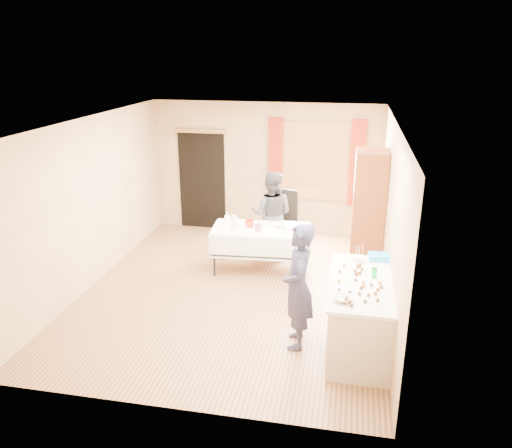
% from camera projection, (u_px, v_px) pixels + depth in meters
% --- Properties ---
extents(floor, '(4.50, 5.50, 0.02)m').
position_uv_depth(floor, '(234.00, 291.00, 7.77)').
color(floor, '#9E7047').
rests_on(floor, ground).
extents(ceiling, '(4.50, 5.50, 0.02)m').
position_uv_depth(ceiling, '(231.00, 121.00, 6.89)').
color(ceiling, white).
rests_on(ceiling, floor).
extents(wall_back, '(4.50, 0.02, 2.60)m').
position_uv_depth(wall_back, '(265.00, 169.00, 9.89)').
color(wall_back, tan).
rests_on(wall_back, floor).
extents(wall_front, '(4.50, 0.02, 2.60)m').
position_uv_depth(wall_front, '(165.00, 298.00, 4.78)').
color(wall_front, tan).
rests_on(wall_front, floor).
extents(wall_left, '(0.02, 5.50, 2.60)m').
position_uv_depth(wall_left, '(91.00, 202.00, 7.74)').
color(wall_left, tan).
rests_on(wall_left, floor).
extents(wall_right, '(0.02, 5.50, 2.60)m').
position_uv_depth(wall_right, '(391.00, 221.00, 6.93)').
color(wall_right, tan).
rests_on(wall_right, floor).
extents(window_frame, '(1.32, 0.06, 1.52)m').
position_uv_depth(window_frame, '(316.00, 161.00, 9.60)').
color(window_frame, olive).
rests_on(window_frame, wall_back).
extents(window_pane, '(1.20, 0.02, 1.40)m').
position_uv_depth(window_pane, '(316.00, 162.00, 9.59)').
color(window_pane, white).
rests_on(window_pane, wall_back).
extents(curtain_left, '(0.28, 0.06, 1.65)m').
position_uv_depth(curtain_left, '(275.00, 160.00, 9.70)').
color(curtain_left, maroon).
rests_on(curtain_left, wall_back).
extents(curtain_right, '(0.28, 0.06, 1.65)m').
position_uv_depth(curtain_right, '(357.00, 164.00, 9.42)').
color(curtain_right, maroon).
rests_on(curtain_right, wall_back).
extents(doorway, '(0.95, 0.04, 2.00)m').
position_uv_depth(doorway, '(202.00, 181.00, 10.19)').
color(doorway, black).
rests_on(doorway, floor).
extents(door_lintel, '(1.05, 0.06, 0.08)m').
position_uv_depth(door_lintel, '(200.00, 131.00, 9.82)').
color(door_lintel, olive).
rests_on(door_lintel, wall_back).
extents(cabinet, '(0.50, 0.60, 2.08)m').
position_uv_depth(cabinet, '(368.00, 215.00, 7.98)').
color(cabinet, brown).
rests_on(cabinet, floor).
extents(counter, '(0.79, 1.66, 0.91)m').
position_uv_depth(counter, '(360.00, 315.00, 6.16)').
color(counter, '#BAAE9A').
rests_on(counter, floor).
extents(party_table, '(1.68, 0.95, 0.75)m').
position_uv_depth(party_table, '(261.00, 245.00, 8.36)').
color(party_table, black).
rests_on(party_table, floor).
extents(chair, '(0.55, 0.55, 1.09)m').
position_uv_depth(chair, '(282.00, 231.00, 9.33)').
color(chair, black).
rests_on(chair, floor).
extents(girl, '(0.69, 0.53, 1.62)m').
position_uv_depth(girl, '(298.00, 287.00, 6.09)').
color(girl, '#212140').
rests_on(girl, floor).
extents(woman, '(0.84, 0.69, 1.56)m').
position_uv_depth(woman, '(272.00, 214.00, 8.83)').
color(woman, black).
rests_on(woman, floor).
extents(soda_can, '(0.08, 0.08, 0.12)m').
position_uv_depth(soda_can, '(374.00, 273.00, 6.09)').
color(soda_can, '#139537').
rests_on(soda_can, counter).
extents(mixing_bowl, '(0.36, 0.36, 0.06)m').
position_uv_depth(mixing_bowl, '(342.00, 298.00, 5.54)').
color(mixing_bowl, white).
rests_on(mixing_bowl, counter).
extents(foam_block, '(0.16, 0.11, 0.08)m').
position_uv_depth(foam_block, '(359.00, 259.00, 6.53)').
color(foam_block, white).
rests_on(foam_block, counter).
extents(blue_basket, '(0.32, 0.22, 0.08)m').
position_uv_depth(blue_basket, '(380.00, 257.00, 6.60)').
color(blue_basket, '#1B9AE8').
rests_on(blue_basket, counter).
extents(pitcher, '(0.13, 0.13, 0.22)m').
position_uv_depth(pitcher, '(234.00, 223.00, 8.16)').
color(pitcher, silver).
rests_on(pitcher, party_table).
extents(cup_red, '(0.19, 0.19, 0.12)m').
position_uv_depth(cup_red, '(249.00, 223.00, 8.29)').
color(cup_red, '#AF3017').
rests_on(cup_red, party_table).
extents(cup_rainbow, '(0.21, 0.21, 0.12)m').
position_uv_depth(cup_rainbow, '(258.00, 228.00, 8.08)').
color(cup_rainbow, red).
rests_on(cup_rainbow, party_table).
extents(small_bowl, '(0.29, 0.29, 0.06)m').
position_uv_depth(small_bowl, '(280.00, 225.00, 8.32)').
color(small_bowl, white).
rests_on(small_bowl, party_table).
extents(pastry_tray, '(0.30, 0.23, 0.02)m').
position_uv_depth(pastry_tray, '(289.00, 231.00, 8.10)').
color(pastry_tray, white).
rests_on(pastry_tray, party_table).
extents(bottle, '(0.11, 0.11, 0.18)m').
position_uv_depth(bottle, '(227.00, 218.00, 8.48)').
color(bottle, white).
rests_on(bottle, party_table).
extents(cake_balls, '(0.53, 1.13, 0.04)m').
position_uv_depth(cake_balls, '(358.00, 284.00, 5.90)').
color(cake_balls, '#3F2314').
rests_on(cake_balls, counter).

